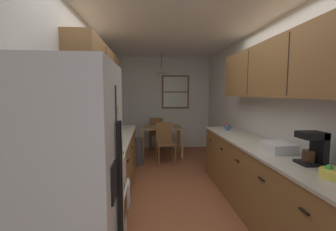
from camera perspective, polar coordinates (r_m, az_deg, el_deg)
The scene contains 25 objects.
ground_plane at distance 4.07m, azimuth 1.47°, elevation -16.76°, with size 12.00×12.00×0.00m, color brown.
wall_left at distance 3.86m, azimuth -18.81°, elevation 1.23°, with size 0.10×9.00×2.55m, color silver.
wall_right at distance 4.15m, azimuth 20.38°, elevation 1.46°, with size 0.10×9.00×2.55m, color silver.
wall_back at distance 6.41m, azimuth -1.16°, elevation 3.15°, with size 4.40×0.10×2.55m, color silver.
ceiling_slab at distance 3.91m, azimuth 1.57°, elevation 21.06°, with size 4.40×9.00×0.08m, color white.
refrigerator at distance 1.67m, azimuth -24.77°, elevation -18.96°, with size 0.70×0.72×1.74m.
stove_range at distance 2.45m, azimuth -19.13°, elevation -20.79°, with size 0.66×0.65×1.10m.
microwave_over_range at distance 2.24m, azimuth -23.00°, elevation 9.06°, with size 0.39×0.57×0.35m.
counter_left at distance 3.74m, azimuth -13.88°, elevation -11.65°, with size 0.64×2.15×0.90m.
upper_cabinets_left at distance 3.56m, azimuth -16.81°, elevation 10.58°, with size 0.33×2.23×0.66m.
counter_right at distance 3.25m, azimuth 22.19°, elevation -14.60°, with size 0.64×3.12×0.90m.
upper_cabinets_right at distance 3.09m, azimuth 25.93°, elevation 10.51°, with size 0.33×2.80×0.69m.
dining_table at distance 5.59m, azimuth -1.63°, elevation -4.06°, with size 0.98×0.72×0.73m.
dining_chair_near at distance 5.05m, azimuth -0.76°, elevation -6.38°, with size 0.44×0.44×0.90m.
dining_chair_far at distance 6.16m, azimuth -2.92°, elevation -4.21°, with size 0.44×0.44×0.90m.
pendant_light at distance 5.53m, azimuth -1.67°, elevation 11.21°, with size 0.30×0.30×0.51m.
back_window at distance 6.36m, azimuth 1.91°, elevation 5.98°, with size 0.76×0.05×0.92m.
trash_bin at distance 5.02m, azimuth -8.05°, elevation -8.97°, with size 0.29×0.29×0.58m, color #3F3F42.
storage_canister at distance 2.83m, azimuth -16.67°, elevation -5.82°, with size 0.11×0.11×0.20m.
dish_towel at distance 2.53m, azimuth -9.93°, elevation -19.01°, with size 0.02×0.16×0.24m, color white.
coffee_maker at distance 2.48m, azimuth 33.01°, elevation -6.75°, with size 0.22×0.18×0.30m.
mug_by_coffeemaker at distance 4.12m, azimuth 14.89°, elevation -2.93°, with size 0.11×0.07×0.10m.
mug_spare at distance 4.32m, azimuth 14.64°, elevation -2.51°, with size 0.11×0.08×0.11m.
dish_rack at distance 2.83m, azimuth 26.17°, elevation -7.22°, with size 0.28×0.34×0.10m, color silver.
table_serving_bowl at distance 5.64m, azimuth -1.58°, elevation -2.44°, with size 0.19×0.19×0.06m, color #E0D14C.
Camera 1 is at (-0.43, -2.74, 1.55)m, focal length 24.09 mm.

